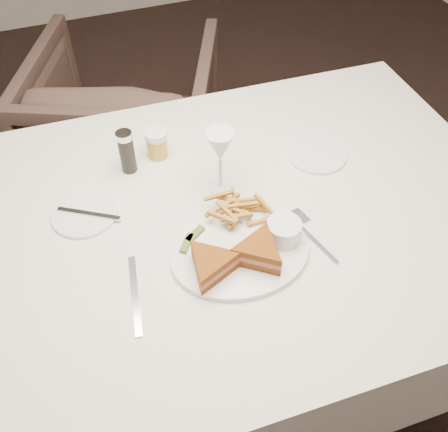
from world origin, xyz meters
name	(u,v)px	position (x,y,z in m)	size (l,w,h in m)	color
ground	(208,294)	(0.00, 0.00, 0.00)	(5.00, 5.00, 0.00)	black
table	(218,300)	(-0.06, -0.27, 0.38)	(1.52, 1.01, 0.75)	silver
chair_far	(128,117)	(-0.10, 0.73, 0.37)	(0.72, 0.67, 0.74)	#45312A
table_setting	(226,216)	(-0.05, -0.31, 0.79)	(0.79, 0.63, 0.18)	white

